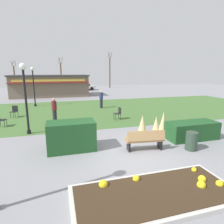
{
  "coord_description": "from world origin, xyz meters",
  "views": [
    {
      "loc": [
        -2.81,
        -6.82,
        3.45
      ],
      "look_at": [
        0.31,
        4.13,
        1.0
      ],
      "focal_mm": 30.09,
      "sensor_mm": 36.0,
      "label": 1
    }
  ],
  "objects_px": {
    "tree_left_bg": "(110,72)",
    "tree_right_bg": "(61,75)",
    "lamppost_far": "(33,82)",
    "parked_car_west_slot": "(55,87)",
    "cafe_chair_east": "(0,119)",
    "cafe_chair_center": "(14,110)",
    "cafe_chair_west": "(118,112)",
    "person_standing": "(101,99)",
    "parked_car_center_slot": "(84,87)",
    "food_kiosk": "(51,85)",
    "tree_center_bg": "(15,77)",
    "park_bench": "(145,140)",
    "trash_bin": "(191,141)",
    "lamppost_mid": "(25,90)",
    "person_strolling": "(54,110)"
  },
  "relations": [
    {
      "from": "cafe_chair_west",
      "to": "tree_right_bg",
      "type": "height_order",
      "value": "tree_right_bg"
    },
    {
      "from": "person_standing",
      "to": "parked_car_west_slot",
      "type": "xyz_separation_m",
      "value": [
        -4.46,
        18.33,
        -0.22
      ]
    },
    {
      "from": "lamppost_mid",
      "to": "cafe_chair_center",
      "type": "relative_size",
      "value": 4.39
    },
    {
      "from": "lamppost_far",
      "to": "parked_car_center_slot",
      "type": "bearing_deg",
      "value": 65.82
    },
    {
      "from": "food_kiosk",
      "to": "tree_center_bg",
      "type": "height_order",
      "value": "tree_center_bg"
    },
    {
      "from": "lamppost_far",
      "to": "parked_car_west_slot",
      "type": "height_order",
      "value": "lamppost_far"
    },
    {
      "from": "person_standing",
      "to": "trash_bin",
      "type": "bearing_deg",
      "value": -107.98
    },
    {
      "from": "person_standing",
      "to": "tree_center_bg",
      "type": "distance_m",
      "value": 28.75
    },
    {
      "from": "food_kiosk",
      "to": "tree_right_bg",
      "type": "relative_size",
      "value": 1.68
    },
    {
      "from": "lamppost_far",
      "to": "parked_car_center_slot",
      "type": "distance_m",
      "value": 17.18
    },
    {
      "from": "tree_left_bg",
      "to": "person_standing",
      "type": "bearing_deg",
      "value": -107.27
    },
    {
      "from": "trash_bin",
      "to": "cafe_chair_east",
      "type": "xyz_separation_m",
      "value": [
        -9.27,
        6.36,
        0.11
      ]
    },
    {
      "from": "tree_left_bg",
      "to": "tree_center_bg",
      "type": "xyz_separation_m",
      "value": [
        -19.44,
        3.42,
        -0.92
      ]
    },
    {
      "from": "lamppost_mid",
      "to": "cafe_chair_east",
      "type": "relative_size",
      "value": 4.39
    },
    {
      "from": "food_kiosk",
      "to": "cafe_chair_west",
      "type": "distance_m",
      "value": 16.6
    },
    {
      "from": "trash_bin",
      "to": "parked_car_center_slot",
      "type": "distance_m",
      "value": 29.18
    },
    {
      "from": "food_kiosk",
      "to": "tree_left_bg",
      "type": "relative_size",
      "value": 1.41
    },
    {
      "from": "cafe_chair_west",
      "to": "person_standing",
      "type": "xyz_separation_m",
      "value": [
        -0.23,
        4.69,
        0.33
      ]
    },
    {
      "from": "person_standing",
      "to": "cafe_chair_center",
      "type": "bearing_deg",
      "value": 167.22
    },
    {
      "from": "tree_left_bg",
      "to": "food_kiosk",
      "type": "bearing_deg",
      "value": -136.27
    },
    {
      "from": "lamppost_mid",
      "to": "person_standing",
      "type": "bearing_deg",
      "value": 48.6
    },
    {
      "from": "lamppost_mid",
      "to": "lamppost_far",
      "type": "bearing_deg",
      "value": 93.77
    },
    {
      "from": "person_strolling",
      "to": "tree_center_bg",
      "type": "bearing_deg",
      "value": 148.06
    },
    {
      "from": "food_kiosk",
      "to": "person_standing",
      "type": "xyz_separation_m",
      "value": [
        4.92,
        -11.06,
        -0.65
      ]
    },
    {
      "from": "cafe_chair_west",
      "to": "tree_left_bg",
      "type": "xyz_separation_m",
      "value": [
        6.75,
        27.13,
        2.84
      ]
    },
    {
      "from": "person_strolling",
      "to": "lamppost_mid",
      "type": "bearing_deg",
      "value": -79.06
    },
    {
      "from": "cafe_chair_east",
      "to": "parked_car_center_slot",
      "type": "bearing_deg",
      "value": 69.99
    },
    {
      "from": "park_bench",
      "to": "parked_car_west_slot",
      "type": "relative_size",
      "value": 0.41
    },
    {
      "from": "lamppost_mid",
      "to": "food_kiosk",
      "type": "height_order",
      "value": "lamppost_mid"
    },
    {
      "from": "lamppost_far",
      "to": "cafe_chair_west",
      "type": "height_order",
      "value": "lamppost_far"
    },
    {
      "from": "lamppost_mid",
      "to": "cafe_chair_east",
      "type": "bearing_deg",
      "value": 134.57
    },
    {
      "from": "cafe_chair_west",
      "to": "tree_right_bg",
      "type": "relative_size",
      "value": 0.14
    },
    {
      "from": "food_kiosk",
      "to": "cafe_chair_center",
      "type": "distance_m",
      "value": 13.14
    },
    {
      "from": "parked_car_center_slot",
      "to": "tree_right_bg",
      "type": "height_order",
      "value": "tree_right_bg"
    },
    {
      "from": "food_kiosk",
      "to": "cafe_chair_east",
      "type": "bearing_deg",
      "value": -99.67
    },
    {
      "from": "tree_center_bg",
      "to": "parked_car_west_slot",
      "type": "bearing_deg",
      "value": -43.27
    },
    {
      "from": "lamppost_far",
      "to": "tree_center_bg",
      "type": "height_order",
      "value": "tree_center_bg"
    },
    {
      "from": "tree_left_bg",
      "to": "tree_right_bg",
      "type": "relative_size",
      "value": 1.19
    },
    {
      "from": "lamppost_far",
      "to": "cafe_chair_west",
      "type": "distance_m",
      "value": 10.06
    },
    {
      "from": "parked_car_west_slot",
      "to": "trash_bin",
      "type": "bearing_deg",
      "value": -78.07
    },
    {
      "from": "park_bench",
      "to": "lamppost_far",
      "type": "height_order",
      "value": "lamppost_far"
    },
    {
      "from": "person_standing",
      "to": "tree_right_bg",
      "type": "relative_size",
      "value": 0.27
    },
    {
      "from": "trash_bin",
      "to": "person_standing",
      "type": "xyz_separation_m",
      "value": [
        -1.7,
        10.84,
        0.45
      ]
    },
    {
      "from": "food_kiosk",
      "to": "cafe_chair_west",
      "type": "bearing_deg",
      "value": -71.89
    },
    {
      "from": "lamppost_far",
      "to": "tree_center_bg",
      "type": "xyz_separation_m",
      "value": [
        -6.21,
        23.12,
        -0.02
      ]
    },
    {
      "from": "cafe_chair_center",
      "to": "cafe_chair_west",
      "type": "bearing_deg",
      "value": -20.88
    },
    {
      "from": "person_strolling",
      "to": "parked_car_center_slot",
      "type": "relative_size",
      "value": 0.39
    },
    {
      "from": "cafe_chair_east",
      "to": "cafe_chair_center",
      "type": "distance_m",
      "value": 2.67
    },
    {
      "from": "cafe_chair_west",
      "to": "parked_car_center_slot",
      "type": "distance_m",
      "value": 23.02
    },
    {
      "from": "lamppost_far",
      "to": "person_strolling",
      "type": "height_order",
      "value": "lamppost_far"
    }
  ]
}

